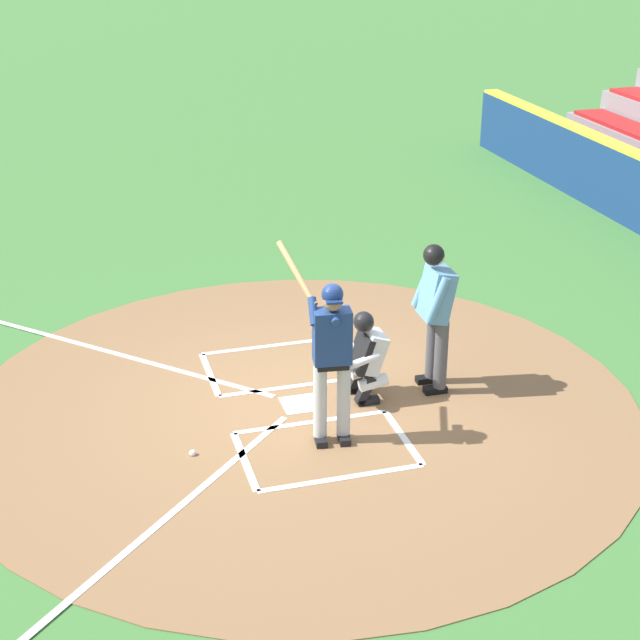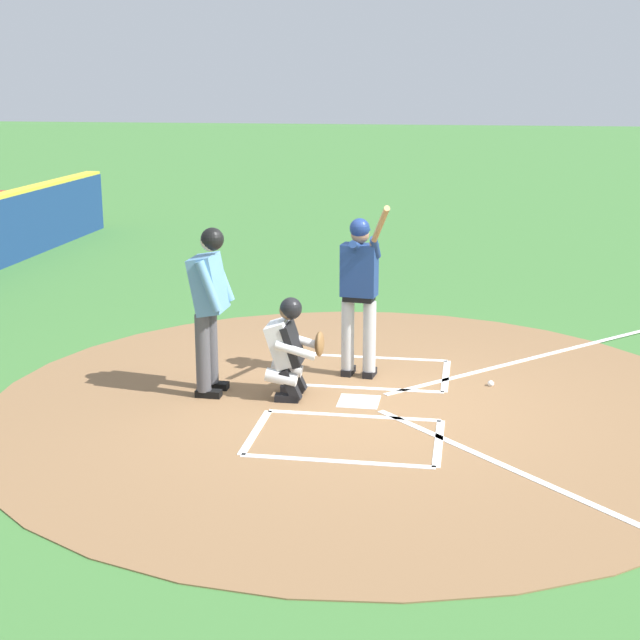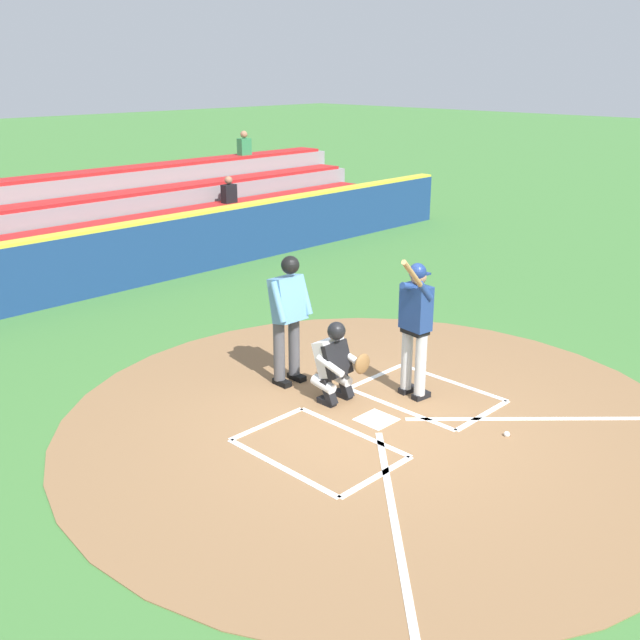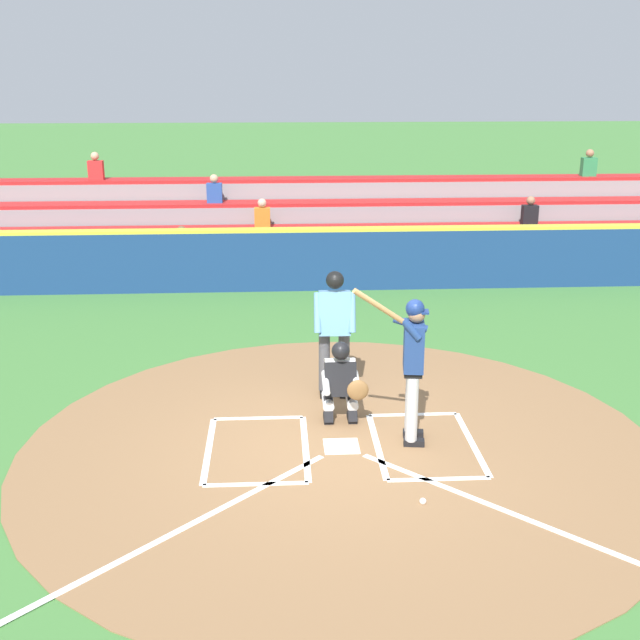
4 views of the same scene
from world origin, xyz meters
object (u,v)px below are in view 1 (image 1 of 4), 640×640
(batter, at_px, (331,351))
(baseball, at_px, (193,453))
(plate_umpire, at_px, (436,307))
(catcher, at_px, (365,354))

(batter, distance_m, baseball, 1.86)
(plate_umpire, height_order, baseball, plate_umpire)
(batter, relative_size, plate_umpire, 1.14)
(plate_umpire, bearing_deg, baseball, 103.66)
(catcher, bearing_deg, plate_umpire, -88.17)
(catcher, xyz_separation_m, plate_umpire, (0.03, -0.88, 0.49))
(batter, bearing_deg, plate_umpire, -61.22)
(plate_umpire, distance_m, baseball, 3.32)
(batter, height_order, plate_umpire, batter)
(batter, distance_m, plate_umpire, 1.76)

